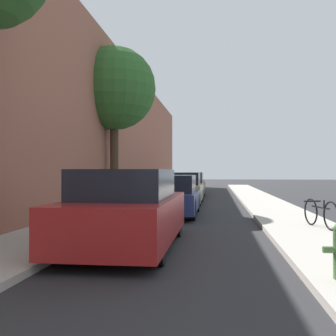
% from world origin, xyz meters
% --- Properties ---
extents(ground_plane, '(120.00, 120.00, 0.00)m').
position_xyz_m(ground_plane, '(0.00, 16.00, 0.00)').
color(ground_plane, '#28282B').
extents(sidewalk_left, '(2.00, 52.00, 0.12)m').
position_xyz_m(sidewalk_left, '(-2.90, 16.00, 0.06)').
color(sidewalk_left, '#ADA89E').
rests_on(sidewalk_left, ground).
extents(sidewalk_right, '(2.00, 52.00, 0.12)m').
position_xyz_m(sidewalk_right, '(2.90, 16.00, 0.06)').
color(sidewalk_right, '#ADA89E').
rests_on(sidewalk_right, ground).
extents(building_facade_left, '(0.70, 52.00, 7.33)m').
position_xyz_m(building_facade_left, '(-4.25, 16.00, 3.67)').
color(building_facade_left, '#9E604C').
rests_on(building_facade_left, ground).
extents(parked_car_red, '(1.85, 4.59, 1.53)m').
position_xyz_m(parked_car_red, '(-1.00, 7.71, 0.73)').
color(parked_car_red, black).
rests_on(parked_car_red, ground).
extents(parked_car_navy, '(1.80, 4.32, 1.37)m').
position_xyz_m(parked_car_navy, '(-0.80, 13.57, 0.65)').
color(parked_car_navy, black).
rests_on(parked_car_navy, ground).
extents(parked_car_champagne, '(1.80, 4.08, 1.44)m').
position_xyz_m(parked_car_champagne, '(-0.83, 18.40, 0.68)').
color(parked_car_champagne, black).
rests_on(parked_car_champagne, ground).
extents(parked_car_black, '(1.81, 4.06, 1.44)m').
position_xyz_m(parked_car_black, '(-0.86, 23.22, 0.67)').
color(parked_car_black, black).
rests_on(parked_car_black, ground).
extents(parked_car_maroon, '(1.75, 3.91, 1.34)m').
position_xyz_m(parked_car_maroon, '(-1.01, 28.27, 0.65)').
color(parked_car_maroon, black).
rests_on(parked_car_maroon, ground).
extents(street_tree_far, '(3.50, 3.50, 6.63)m').
position_xyz_m(street_tree_far, '(-3.53, 16.46, 4.96)').
color(street_tree_far, '#423323').
rests_on(street_tree_far, sidewalk_left).
extents(bicycle, '(0.54, 1.64, 0.69)m').
position_xyz_m(bicycle, '(3.26, 10.19, 0.47)').
color(bicycle, black).
rests_on(bicycle, sidewalk_right).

